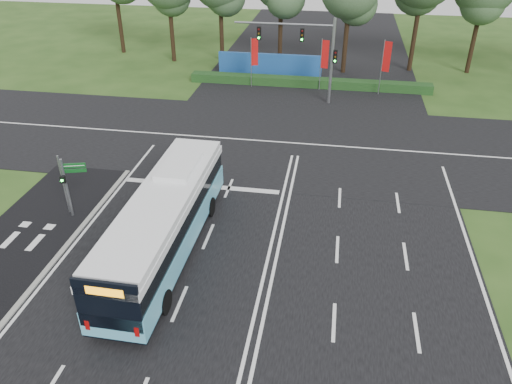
% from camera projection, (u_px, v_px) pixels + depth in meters
% --- Properties ---
extents(ground, '(120.00, 120.00, 0.00)m').
position_uv_depth(ground, '(272.00, 243.00, 25.25)').
color(ground, '#264617').
rests_on(ground, ground).
extents(road_main, '(20.00, 120.00, 0.04)m').
position_uv_depth(road_main, '(272.00, 243.00, 25.24)').
color(road_main, black).
rests_on(road_main, ground).
extents(road_cross, '(120.00, 14.00, 0.05)m').
position_uv_depth(road_cross, '(295.00, 143.00, 35.42)').
color(road_cross, black).
rests_on(road_cross, ground).
extents(bike_path, '(5.00, 18.00, 0.06)m').
position_uv_depth(bike_path, '(11.00, 254.00, 24.48)').
color(bike_path, black).
rests_on(bike_path, ground).
extents(kerb_strip, '(0.25, 18.00, 0.12)m').
position_uv_depth(kerb_strip, '(56.00, 258.00, 24.12)').
color(kerb_strip, gray).
rests_on(kerb_strip, ground).
extents(city_bus, '(2.84, 12.60, 3.61)m').
position_uv_depth(city_bus, '(165.00, 222.00, 23.72)').
color(city_bus, '#5BB3D2').
rests_on(city_bus, ground).
extents(pedestrian_signal, '(0.33, 0.42, 3.50)m').
position_uv_depth(pedestrian_signal, '(66.00, 186.00, 26.40)').
color(pedestrian_signal, gray).
rests_on(pedestrian_signal, ground).
extents(street_sign, '(1.33, 0.46, 3.54)m').
position_uv_depth(street_sign, '(68.00, 177.00, 26.57)').
color(street_sign, gray).
rests_on(street_sign, ground).
extents(banner_flag_left, '(0.63, 0.27, 4.48)m').
position_uv_depth(banner_flag_left, '(254.00, 55.00, 44.55)').
color(banner_flag_left, gray).
rests_on(banner_flag_left, ground).
extents(banner_flag_mid, '(0.67, 0.14, 4.58)m').
position_uv_depth(banner_flag_mid, '(324.00, 57.00, 43.69)').
color(banner_flag_mid, gray).
rests_on(banner_flag_mid, ground).
extents(banner_flag_right, '(0.67, 0.30, 4.81)m').
position_uv_depth(banner_flag_right, '(385.00, 60.00, 42.49)').
color(banner_flag_right, gray).
rests_on(banner_flag_right, ground).
extents(traffic_light_gantry, '(8.41, 0.28, 7.00)m').
position_uv_depth(traffic_light_gantry, '(310.00, 47.00, 40.22)').
color(traffic_light_gantry, gray).
rests_on(traffic_light_gantry, ground).
extents(hedge, '(22.00, 1.20, 0.80)m').
position_uv_depth(hedge, '(309.00, 83.00, 45.82)').
color(hedge, '#133414').
rests_on(hedge, ground).
extents(blue_hoarding, '(10.00, 0.30, 2.20)m').
position_uv_depth(blue_hoarding, '(270.00, 65.00, 48.16)').
color(blue_hoarding, '#1C4D98').
rests_on(blue_hoarding, ground).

